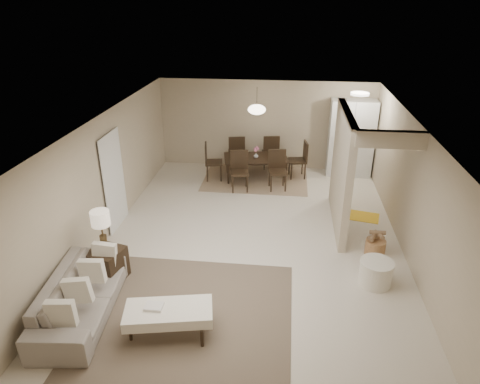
# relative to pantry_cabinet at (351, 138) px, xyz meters

# --- Properties ---
(floor) EXTENTS (9.00, 9.00, 0.00)m
(floor) POSITION_rel_pantry_cabinet_xyz_m (-2.35, -4.15, -1.05)
(floor) COLOR beige
(floor) RESTS_ON ground
(ceiling) EXTENTS (9.00, 9.00, 0.00)m
(ceiling) POSITION_rel_pantry_cabinet_xyz_m (-2.35, -4.15, 1.45)
(ceiling) COLOR white
(ceiling) RESTS_ON back_wall
(back_wall) EXTENTS (6.00, 0.00, 6.00)m
(back_wall) POSITION_rel_pantry_cabinet_xyz_m (-2.35, 0.35, 0.20)
(back_wall) COLOR tan
(back_wall) RESTS_ON floor
(left_wall) EXTENTS (0.00, 9.00, 9.00)m
(left_wall) POSITION_rel_pantry_cabinet_xyz_m (-5.35, -4.15, 0.20)
(left_wall) COLOR tan
(left_wall) RESTS_ON floor
(right_wall) EXTENTS (0.00, 9.00, 9.00)m
(right_wall) POSITION_rel_pantry_cabinet_xyz_m (0.65, -4.15, 0.20)
(right_wall) COLOR tan
(right_wall) RESTS_ON floor
(partition) EXTENTS (0.15, 2.50, 2.50)m
(partition) POSITION_rel_pantry_cabinet_xyz_m (-0.55, -2.90, 0.20)
(partition) COLOR tan
(partition) RESTS_ON floor
(doorway) EXTENTS (0.04, 0.90, 2.04)m
(doorway) POSITION_rel_pantry_cabinet_xyz_m (-5.32, -3.55, -0.03)
(doorway) COLOR black
(doorway) RESTS_ON floor
(pantry_cabinet) EXTENTS (1.20, 0.55, 2.10)m
(pantry_cabinet) POSITION_rel_pantry_cabinet_xyz_m (0.00, 0.00, 0.00)
(pantry_cabinet) COLOR silver
(pantry_cabinet) RESTS_ON floor
(flush_light) EXTENTS (0.44, 0.44, 0.05)m
(flush_light) POSITION_rel_pantry_cabinet_xyz_m (-0.05, -0.95, 1.41)
(flush_light) COLOR white
(flush_light) RESTS_ON ceiling
(living_rug) EXTENTS (3.20, 3.20, 0.01)m
(living_rug) POSITION_rel_pantry_cabinet_xyz_m (-3.12, -6.37, -1.04)
(living_rug) COLOR brown
(living_rug) RESTS_ON floor
(sofa) EXTENTS (2.40, 1.14, 0.68)m
(sofa) POSITION_rel_pantry_cabinet_xyz_m (-4.80, -6.37, -0.71)
(sofa) COLOR gray
(sofa) RESTS_ON floor
(ottoman_bench) EXTENTS (1.37, 0.82, 0.46)m
(ottoman_bench) POSITION_rel_pantry_cabinet_xyz_m (-3.32, -6.67, -0.68)
(ottoman_bench) COLOR beige
(ottoman_bench) RESTS_ON living_rug
(side_table) EXTENTS (0.66, 0.66, 0.60)m
(side_table) POSITION_rel_pantry_cabinet_xyz_m (-4.75, -5.49, -0.75)
(side_table) COLOR black
(side_table) RESTS_ON floor
(table_lamp) EXTENTS (0.32, 0.32, 0.76)m
(table_lamp) POSITION_rel_pantry_cabinet_xyz_m (-4.75, -5.49, 0.11)
(table_lamp) COLOR #40311B
(table_lamp) RESTS_ON side_table
(round_pouf) EXTENTS (0.58, 0.58, 0.45)m
(round_pouf) POSITION_rel_pantry_cabinet_xyz_m (-0.08, -5.08, -0.83)
(round_pouf) COLOR beige
(round_pouf) RESTS_ON floor
(wicker_basket) EXTENTS (0.41, 0.41, 0.33)m
(wicker_basket) POSITION_rel_pantry_cabinet_xyz_m (0.07, -4.15, -0.89)
(wicker_basket) COLOR #97633C
(wicker_basket) RESTS_ON floor
(dining_rug) EXTENTS (2.80, 2.10, 0.01)m
(dining_rug) POSITION_rel_pantry_cabinet_xyz_m (-2.54, -0.59, -1.04)
(dining_rug) COLOR #8D7557
(dining_rug) RESTS_ON floor
(dining_table) EXTENTS (1.85, 1.24, 0.60)m
(dining_table) POSITION_rel_pantry_cabinet_xyz_m (-2.54, -0.59, -0.75)
(dining_table) COLOR black
(dining_table) RESTS_ON dining_rug
(dining_chairs) EXTENTS (2.77, 2.20, 1.02)m
(dining_chairs) POSITION_rel_pantry_cabinet_xyz_m (-2.54, -0.59, -0.54)
(dining_chairs) COLOR black
(dining_chairs) RESTS_ON dining_rug
(vase) EXTENTS (0.13, 0.13, 0.13)m
(vase) POSITION_rel_pantry_cabinet_xyz_m (-2.54, -0.59, -0.38)
(vase) COLOR silver
(vase) RESTS_ON dining_table
(yellow_mat) EXTENTS (0.95, 0.70, 0.01)m
(yellow_mat) POSITION_rel_pantry_cabinet_xyz_m (0.01, -2.54, -1.04)
(yellow_mat) COLOR yellow
(yellow_mat) RESTS_ON floor
(pendant_light) EXTENTS (0.46, 0.46, 0.71)m
(pendant_light) POSITION_rel_pantry_cabinet_xyz_m (-2.54, -0.59, 0.87)
(pendant_light) COLOR #40311B
(pendant_light) RESTS_ON ceiling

